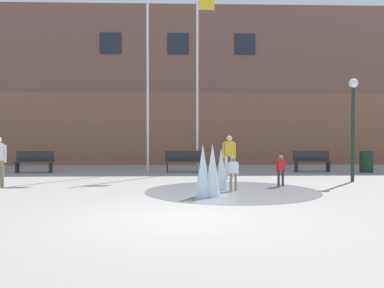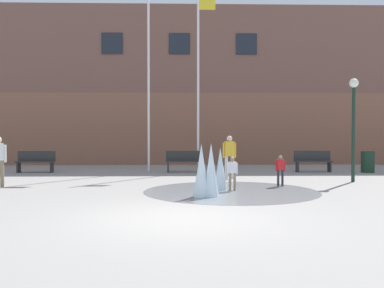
{
  "view_description": "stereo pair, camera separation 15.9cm",
  "coord_description": "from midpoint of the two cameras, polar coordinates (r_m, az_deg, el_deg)",
  "views": [
    {
      "loc": [
        -0.13,
        -8.91,
        1.74
      ],
      "look_at": [
        0.45,
        7.11,
        1.3
      ],
      "focal_mm": 42.0,
      "sensor_mm": 36.0,
      "label": 1
    },
    {
      "loc": [
        0.02,
        -8.91,
        1.74
      ],
      "look_at": [
        0.45,
        7.11,
        1.3
      ],
      "focal_mm": 42.0,
      "sensor_mm": 36.0,
      "label": 2
    }
  ],
  "objects": [
    {
      "name": "child_with_pink_shirt",
      "position": [
        14.59,
        11.47,
        -3.02
      ],
      "size": [
        0.31,
        0.13,
        0.99
      ],
      "rotation": [
        0.0,
        0.0,
        3.14
      ],
      "color": "#28282D",
      "rests_on": "ground"
    },
    {
      "name": "trash_can",
      "position": [
        20.62,
        21.62,
        -2.13
      ],
      "size": [
        0.56,
        0.56,
        0.9
      ],
      "primitive_type": "cylinder",
      "color": "#193323",
      "rests_on": "ground"
    },
    {
      "name": "flagpole_right",
      "position": [
        19.84,
        1.11,
        8.69
      ],
      "size": [
        0.8,
        0.1,
        7.91
      ],
      "color": "silver",
      "rests_on": "ground"
    },
    {
      "name": "park_bench_far_right",
      "position": [
        20.14,
        15.33,
        -2.07
      ],
      "size": [
        1.6,
        0.44,
        0.91
      ],
      "color": "#28282D",
      "rests_on": "ground"
    },
    {
      "name": "flagpole_left",
      "position": [
        19.9,
        -5.23,
        9.4
      ],
      "size": [
        0.8,
        0.1,
        8.41
      ],
      "color": "silver",
      "rests_on": "ground"
    },
    {
      "name": "park_bench_under_left_flagpole",
      "position": [
        20.26,
        -19.03,
        -2.08
      ],
      "size": [
        1.6,
        0.44,
        0.91
      ],
      "color": "#28282D",
      "rests_on": "ground"
    },
    {
      "name": "splash_fountain",
      "position": [
        12.57,
        3.33,
        -3.91
      ],
      "size": [
        5.11,
        5.11,
        1.43
      ],
      "color": "gray",
      "rests_on": "ground"
    },
    {
      "name": "teen_by_trashcan",
      "position": [
        16.61,
        5.04,
        -1.22
      ],
      "size": [
        0.5,
        0.24,
        1.59
      ],
      "rotation": [
        0.0,
        0.0,
        0.14
      ],
      "color": "silver",
      "rests_on": "ground"
    },
    {
      "name": "library_building",
      "position": [
        26.65,
        -1.42,
        6.87
      ],
      "size": [
        36.0,
        6.05,
        8.41
      ],
      "color": "brown",
      "rests_on": "ground"
    },
    {
      "name": "lamp_post_right_lane",
      "position": [
        16.54,
        20.09,
        3.64
      ],
      "size": [
        0.32,
        0.32,
        3.58
      ],
      "color": "#192D23",
      "rests_on": "ground"
    },
    {
      "name": "ground_plane",
      "position": [
        9.08,
        -1.17,
        -9.47
      ],
      "size": [
        100.0,
        100.0,
        0.0
      ],
      "primitive_type": "plane",
      "color": "gray"
    },
    {
      "name": "park_bench_near_trashcan",
      "position": [
        19.31,
        -0.73,
        -2.17
      ],
      "size": [
        1.6,
        0.44,
        0.91
      ],
      "color": "#28282D",
      "rests_on": "ground"
    },
    {
      "name": "child_in_fountain",
      "position": [
        13.27,
        5.5,
        -3.45
      ],
      "size": [
        0.31,
        0.2,
        0.99
      ],
      "rotation": [
        0.0,
        0.0,
        -2.69
      ],
      "color": "#89755B",
      "rests_on": "ground"
    }
  ]
}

